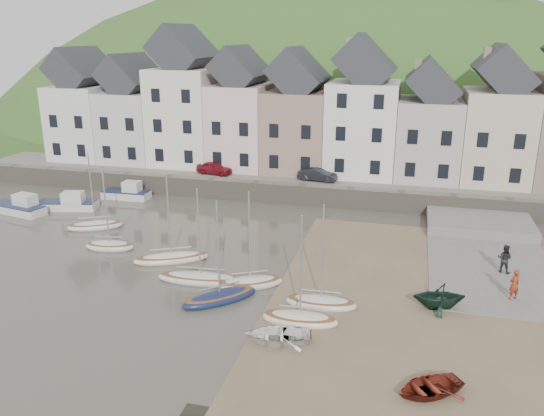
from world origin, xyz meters
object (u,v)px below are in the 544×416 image
(person_dark, at_px, (504,259))
(car_right, at_px, (318,175))
(sailboat_0, at_px, (95,225))
(person_red, at_px, (514,284))
(rowboat_red, at_px, (429,387))
(car_left, at_px, (214,168))
(rowboat_white, at_px, (278,335))
(rowboat_green, at_px, (439,296))

(person_dark, relative_size, car_right, 0.51)
(sailboat_0, distance_m, person_red, 30.75)
(sailboat_0, relative_size, rowboat_red, 2.05)
(sailboat_0, bearing_deg, rowboat_red, -30.65)
(rowboat_red, relative_size, car_left, 0.85)
(car_left, distance_m, car_right, 10.35)
(rowboat_white, bearing_deg, car_left, -166.98)
(rowboat_green, height_order, person_dark, person_dark)
(car_left, bearing_deg, car_right, -78.62)
(sailboat_0, distance_m, car_left, 14.33)
(person_red, relative_size, person_dark, 0.97)
(rowboat_red, relative_size, car_right, 0.84)
(sailboat_0, xyz_separation_m, car_left, (5.28, 13.17, 1.95))
(rowboat_red, xyz_separation_m, car_right, (-9.86, 28.28, 1.83))
(rowboat_white, xyz_separation_m, rowboat_red, (7.30, -2.43, -0.03))
(person_dark, height_order, car_left, car_left)
(person_dark, bearing_deg, rowboat_green, 78.01)
(rowboat_red, distance_m, car_right, 30.00)
(rowboat_green, relative_size, rowboat_red, 0.94)
(sailboat_0, height_order, car_left, sailboat_0)
(person_red, bearing_deg, sailboat_0, -39.43)
(rowboat_red, relative_size, person_red, 1.68)
(rowboat_white, relative_size, person_red, 1.83)
(rowboat_white, distance_m, rowboat_red, 7.69)
(sailboat_0, distance_m, car_right, 20.54)
(rowboat_green, distance_m, person_dark, 7.31)
(sailboat_0, xyz_separation_m, rowboat_red, (25.49, -15.10, 0.12))
(sailboat_0, bearing_deg, car_left, 68.16)
(person_red, bearing_deg, rowboat_white, 2.29)
(person_red, bearing_deg, car_left, -66.05)
(person_red, bearing_deg, rowboat_green, -3.53)
(rowboat_white, height_order, person_red, person_red)
(car_left, bearing_deg, sailboat_0, 169.54)
(rowboat_green, bearing_deg, rowboat_white, -68.61)
(sailboat_0, xyz_separation_m, rowboat_white, (18.19, -12.67, 0.14))
(person_red, distance_m, car_right, 23.35)
(rowboat_white, xyz_separation_m, person_red, (12.16, 7.75, 0.63))
(sailboat_0, bearing_deg, rowboat_white, -34.85)
(rowboat_white, height_order, car_right, car_right)
(person_dark, distance_m, car_right, 20.49)
(sailboat_0, bearing_deg, car_right, 40.12)
(sailboat_0, distance_m, rowboat_green, 27.08)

